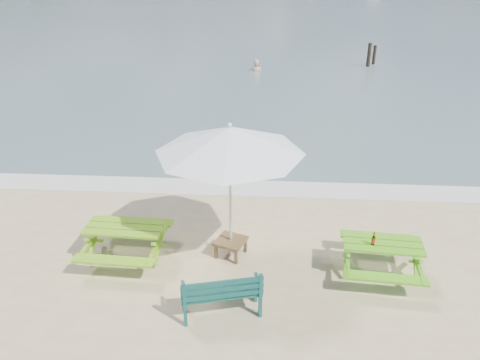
# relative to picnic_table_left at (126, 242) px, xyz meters

# --- Properties ---
(foam_strip) EXTENTS (22.00, 0.90, 0.01)m
(foam_strip) POSITION_rel_picnic_table_left_xyz_m (2.22, 3.15, -0.33)
(foam_strip) COLOR silver
(foam_strip) RESTS_ON ground
(picnic_table_left) EXTENTS (1.55, 1.71, 0.71)m
(picnic_table_left) POSITION_rel_picnic_table_left_xyz_m (0.00, 0.00, 0.00)
(picnic_table_left) COLOR #6FA719
(picnic_table_left) RESTS_ON ground
(picnic_table_right) EXTENTS (1.54, 1.68, 0.67)m
(picnic_table_right) POSITION_rel_picnic_table_left_xyz_m (4.80, -0.20, -0.01)
(picnic_table_right) COLOR #56A719
(picnic_table_right) RESTS_ON ground
(park_bench) EXTENTS (1.37, 0.74, 0.80)m
(park_bench) POSITION_rel_picnic_table_left_xyz_m (1.99, -1.45, -0.09)
(park_bench) COLOR #0E3E3A
(park_bench) RESTS_ON ground
(side_table) EXTENTS (0.70, 0.70, 0.35)m
(side_table) POSITION_rel_picnic_table_left_xyz_m (2.01, 0.21, -0.16)
(side_table) COLOR brown
(side_table) RESTS_ON ground
(patio_umbrella) EXTENTS (3.49, 3.49, 2.67)m
(patio_umbrella) POSITION_rel_picnic_table_left_xyz_m (2.01, 0.21, 2.09)
(patio_umbrella) COLOR silver
(patio_umbrella) RESTS_ON ground
(beer_bottle) EXTENTS (0.07, 0.07, 0.26)m
(beer_bottle) POSITION_rel_picnic_table_left_xyz_m (4.60, -0.27, 0.42)
(beer_bottle) COLOR #945215
(beer_bottle) RESTS_ON picnic_table_right
(swimmer) EXTENTS (0.65, 0.43, 1.78)m
(swimmer) POSITION_rel_picnic_table_left_xyz_m (1.95, 16.37, -0.64)
(swimmer) COLOR tan
(swimmer) RESTS_ON ground
(mooring_pilings) EXTENTS (0.59, 0.79, 1.42)m
(mooring_pilings) POSITION_rel_picnic_table_left_xyz_m (7.97, 18.08, 0.13)
(mooring_pilings) COLOR black
(mooring_pilings) RESTS_ON ground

